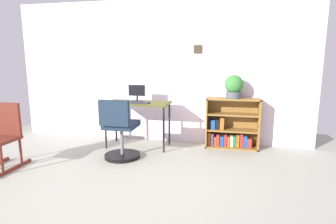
{
  "coord_description": "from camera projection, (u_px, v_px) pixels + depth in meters",
  "views": [
    {
      "loc": [
        1.16,
        -2.51,
        1.39
      ],
      "look_at": [
        0.35,
        1.29,
        0.67
      ],
      "focal_mm": 29.14,
      "sensor_mm": 36.0,
      "label": 1
    }
  ],
  "objects": [
    {
      "name": "bookshelf_low",
      "position": [
        230.0,
        126.0,
        4.45
      ],
      "size": [
        0.84,
        0.3,
        0.81
      ],
      "color": "olive",
      "rests_on": "ground_plane"
    },
    {
      "name": "ground_plane",
      "position": [
        110.0,
        194.0,
        2.9
      ],
      "size": [
        6.24,
        6.24,
        0.0
      ],
      "primitive_type": "plane",
      "color": "#A2A494"
    },
    {
      "name": "wall_back",
      "position": [
        158.0,
        72.0,
        4.75
      ],
      "size": [
        5.2,
        0.12,
        2.42
      ],
      "color": "silver",
      "rests_on": "ground_plane"
    },
    {
      "name": "rocking_chair",
      "position": [
        2.0,
        136.0,
        3.56
      ],
      "size": [
        0.42,
        0.64,
        0.86
      ],
      "color": "#5E2419",
      "rests_on": "ground_plane"
    },
    {
      "name": "office_chair",
      "position": [
        120.0,
        133.0,
        3.88
      ],
      "size": [
        0.52,
        0.55,
        0.88
      ],
      "color": "black",
      "rests_on": "ground_plane"
    },
    {
      "name": "keyboard",
      "position": [
        137.0,
        103.0,
        4.28
      ],
      "size": [
        0.4,
        0.14,
        0.02
      ],
      "primitive_type": "cube",
      "color": "#2B2935",
      "rests_on": "desk"
    },
    {
      "name": "potted_plant_on_shelf",
      "position": [
        234.0,
        86.0,
        4.28
      ],
      "size": [
        0.29,
        0.29,
        0.37
      ],
      "color": "#474C51",
      "rests_on": "bookshelf_low"
    },
    {
      "name": "desk",
      "position": [
        138.0,
        106.0,
        4.41
      ],
      "size": [
        1.04,
        0.51,
        0.75
      ],
      "color": "#4D4C1C",
      "rests_on": "ground_plane"
    },
    {
      "name": "monitor",
      "position": [
        137.0,
        93.0,
        4.45
      ],
      "size": [
        0.27,
        0.16,
        0.27
      ],
      "color": "#262628",
      "rests_on": "desk"
    }
  ]
}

